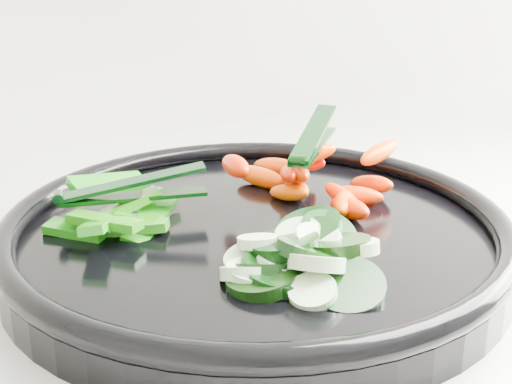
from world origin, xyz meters
TOP-DOWN VIEW (x-y plane):
  - veggie_tray at (-0.03, 1.64)m, footprint 0.48×0.48m
  - cucumber_pile at (-0.04, 1.57)m, footprint 0.13×0.13m
  - carrot_pile at (0.05, 1.67)m, footprint 0.16×0.16m
  - pepper_pile at (-0.11, 1.71)m, footprint 0.11×0.12m
  - tong_carrot at (0.04, 1.67)m, footprint 0.10×0.08m
  - tong_pepper at (-0.10, 1.71)m, footprint 0.11×0.05m

SIDE VIEW (x-z plane):
  - veggie_tray at x=-0.03m, z-range 0.93..0.97m
  - pepper_pile at x=-0.11m, z-range 0.94..0.98m
  - cucumber_pile at x=-0.04m, z-range 0.94..0.98m
  - carrot_pile at x=0.05m, z-range 0.95..1.00m
  - tong_pepper at x=-0.10m, z-range 0.97..0.99m
  - tong_carrot at x=0.04m, z-range 0.99..1.02m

